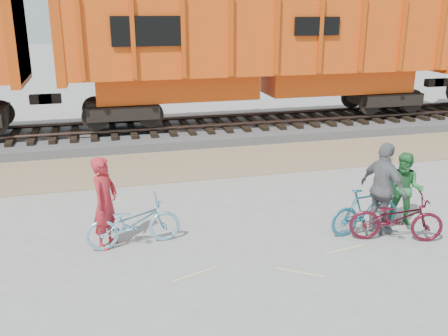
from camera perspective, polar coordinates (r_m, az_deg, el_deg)
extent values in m
plane|color=#9E9E99|center=(9.81, 1.55, -9.07)|extent=(120.00, 120.00, 0.00)
cube|color=#9C8261|center=(14.79, -4.32, 0.41)|extent=(120.00, 3.00, 0.02)
cube|color=slate|center=(18.08, -6.33, 4.07)|extent=(120.00, 4.00, 0.30)
cube|color=black|center=(18.03, -6.35, 4.72)|extent=(0.22, 2.60, 0.12)
cube|color=black|center=(19.97, 12.51, 5.70)|extent=(0.22, 2.60, 0.12)
cylinder|color=#382821|center=(17.31, -6.02, 4.58)|extent=(120.00, 0.12, 0.12)
cylinder|color=#382821|center=(18.70, -6.69, 5.56)|extent=(120.00, 0.12, 0.12)
cube|color=#C4420C|center=(17.56, -22.63, 13.98)|extent=(0.30, 3.06, 3.10)
cube|color=black|center=(18.69, 4.13, 7.07)|extent=(11.20, 2.20, 0.80)
cube|color=#E04F0F|center=(18.55, 4.19, 9.65)|extent=(11.76, 1.65, 0.90)
cube|color=#E04F0F|center=(18.38, 4.32, 15.06)|extent=(14.00, 3.00, 2.60)
cube|color=#C4420C|center=(17.44, -18.28, 14.42)|extent=(0.30, 3.06, 3.10)
cube|color=#C4420C|center=(21.56, 22.44, 14.50)|extent=(0.30, 3.06, 3.10)
cube|color=black|center=(15.91, -8.75, 15.19)|extent=(2.20, 0.04, 0.90)
imported|color=#7CB9CF|center=(9.85, -10.33, -6.13)|extent=(1.89, 0.83, 0.96)
imported|color=#1E6984|center=(10.62, 15.87, -4.69)|extent=(1.68, 0.68, 0.98)
imported|color=#510E1C|center=(10.47, 19.09, -5.42)|extent=(1.92, 1.19, 0.95)
imported|color=#B3222A|center=(9.77, -13.44, -3.87)|extent=(0.71, 0.79, 1.81)
imported|color=#2E7D3C|center=(11.19, 19.93, -2.30)|extent=(0.97, 0.96, 1.57)
imported|color=slate|center=(10.56, 17.74, -2.29)|extent=(0.78, 1.21, 1.91)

